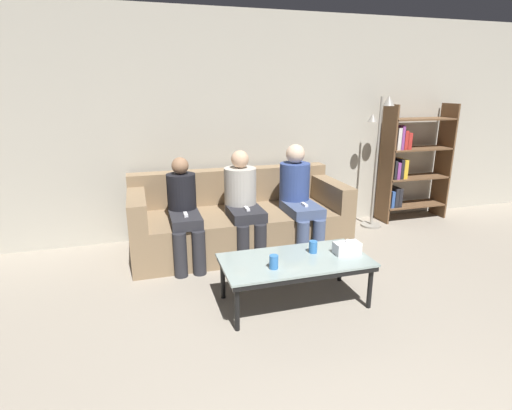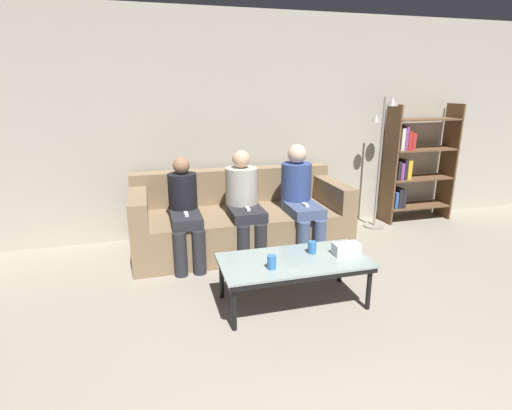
# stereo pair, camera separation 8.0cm
# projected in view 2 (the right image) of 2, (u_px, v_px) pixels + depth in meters

# --- Properties ---
(wall_back) EXTENTS (12.00, 0.06, 2.60)m
(wall_back) POSITION_uv_depth(u_px,v_px,m) (228.00, 127.00, 4.73)
(wall_back) COLOR #B7B2A3
(wall_back) RESTS_ON ground_plane
(couch) EXTENTS (2.34, 0.98, 0.84)m
(couch) POSITION_uv_depth(u_px,v_px,m) (240.00, 221.00, 4.50)
(couch) COLOR #897051
(couch) RESTS_ON ground_plane
(coffee_table) EXTENTS (1.22, 0.60, 0.40)m
(coffee_table) POSITION_uv_depth(u_px,v_px,m) (294.00, 264.00, 3.28)
(coffee_table) COLOR #8C9E99
(coffee_table) RESTS_ON ground_plane
(cup_near_left) EXTENTS (0.07, 0.07, 0.10)m
(cup_near_left) POSITION_uv_depth(u_px,v_px,m) (312.00, 247.00, 3.38)
(cup_near_left) COLOR #3372BF
(cup_near_left) RESTS_ON coffee_table
(cup_near_right) EXTENTS (0.07, 0.07, 0.11)m
(cup_near_right) POSITION_uv_depth(u_px,v_px,m) (272.00, 262.00, 3.09)
(cup_near_right) COLOR #3372BF
(cup_near_right) RESTS_ON coffee_table
(tissue_box) EXTENTS (0.22, 0.12, 0.13)m
(tissue_box) POSITION_uv_depth(u_px,v_px,m) (346.00, 249.00, 3.36)
(tissue_box) COLOR white
(tissue_box) RESTS_ON coffee_table
(bookshelf) EXTENTS (0.93, 0.32, 1.55)m
(bookshelf) POSITION_uv_depth(u_px,v_px,m) (412.00, 165.00, 5.29)
(bookshelf) COLOR brown
(bookshelf) RESTS_ON ground_plane
(standing_lamp) EXTENTS (0.31, 0.26, 1.66)m
(standing_lamp) POSITION_uv_depth(u_px,v_px,m) (382.00, 149.00, 4.94)
(standing_lamp) COLOR gray
(standing_lamp) RESTS_ON ground_plane
(seated_person_left_end) EXTENTS (0.31, 0.67, 1.08)m
(seated_person_left_end) POSITION_uv_depth(u_px,v_px,m) (185.00, 209.00, 4.04)
(seated_person_left_end) COLOR #28282D
(seated_person_left_end) RESTS_ON ground_plane
(seated_person_mid_left) EXTENTS (0.34, 0.68, 1.12)m
(seated_person_mid_left) POSITION_uv_depth(u_px,v_px,m) (244.00, 200.00, 4.22)
(seated_person_mid_left) COLOR #28282D
(seated_person_mid_left) RESTS_ON ground_plane
(seated_person_mid_right) EXTENTS (0.33, 0.72, 1.16)m
(seated_person_mid_right) POSITION_uv_depth(u_px,v_px,m) (300.00, 195.00, 4.36)
(seated_person_mid_right) COLOR #47567A
(seated_person_mid_right) RESTS_ON ground_plane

